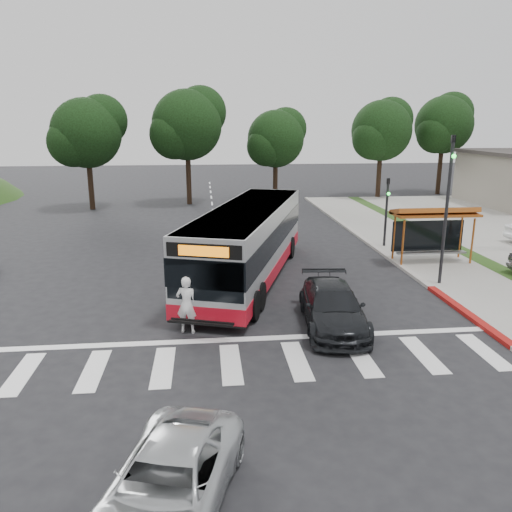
{
  "coord_description": "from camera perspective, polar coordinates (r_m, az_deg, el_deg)",
  "views": [
    {
      "loc": [
        -0.65,
        -18.58,
        6.95
      ],
      "look_at": [
        1.42,
        1.42,
        1.6
      ],
      "focal_mm": 35.0,
      "sensor_mm": 36.0,
      "label": 1
    }
  ],
  "objects": [
    {
      "name": "traffic_signal_ne_short",
      "position": [
        29.29,
        14.72,
        5.64
      ],
      "size": [
        0.18,
        0.37,
        4.0
      ],
      "color": "black",
      "rests_on": "ground"
    },
    {
      "name": "tree_north_b",
      "position": [
        47.14,
        2.34,
        13.33
      ],
      "size": [
        5.72,
        5.33,
        8.43
      ],
      "color": "black",
      "rests_on": "ground"
    },
    {
      "name": "tree_ne_a",
      "position": [
        49.55,
        14.23,
        13.83
      ],
      "size": [
        6.16,
        5.74,
        9.3
      ],
      "color": "black",
      "rests_on": "parking_lot"
    },
    {
      "name": "dark_sedan",
      "position": [
        17.78,
        8.77,
        -5.76
      ],
      "size": [
        2.5,
        5.2,
        1.46
      ],
      "primitive_type": "imported",
      "rotation": [
        0.0,
        0.0,
        -0.09
      ],
      "color": "black",
      "rests_on": "ground"
    },
    {
      "name": "transit_bus",
      "position": [
        22.7,
        -0.85,
        1.44
      ],
      "size": [
        6.69,
        13.12,
        3.33
      ],
      "primitive_type": null,
      "rotation": [
        0.0,
        0.0,
        -0.32
      ],
      "color": "#AAACAF",
      "rests_on": "ground"
    },
    {
      "name": "traffic_signal_ne_tall",
      "position": [
        22.75,
        21.06,
        6.15
      ],
      "size": [
        0.18,
        0.37,
        6.5
      ],
      "color": "black",
      "rests_on": "ground"
    },
    {
      "name": "bus_shelter",
      "position": [
        26.71,
        19.63,
        4.12
      ],
      "size": [
        4.2,
        1.6,
        2.86
      ],
      "color": "#A4511B",
      "rests_on": "sidewalk_east"
    },
    {
      "name": "sidewalk_east",
      "position": [
        29.83,
        17.26,
        0.87
      ],
      "size": [
        4.0,
        40.0,
        0.12
      ],
      "primitive_type": "cube",
      "color": "gray",
      "rests_on": "ground"
    },
    {
      "name": "tree_ne_b",
      "position": [
        54.12,
        20.72,
        13.95
      ],
      "size": [
        6.16,
        5.74,
        10.02
      ],
      "color": "black",
      "rests_on": "ground"
    },
    {
      "name": "ground",
      "position": [
        19.85,
        -3.68,
        -5.63
      ],
      "size": [
        140.0,
        140.0,
        0.0
      ],
      "primitive_type": "plane",
      "color": "black",
      "rests_on": "ground"
    },
    {
      "name": "curb_east_red",
      "position": [
        20.38,
        22.92,
        -6.04
      ],
      "size": [
        0.32,
        6.0,
        0.15
      ],
      "primitive_type": "cube",
      "color": "maroon",
      "rests_on": "ground"
    },
    {
      "name": "pedestrian",
      "position": [
        17.16,
        -7.91,
        -5.52
      ],
      "size": [
        0.83,
        0.65,
        2.01
      ],
      "primitive_type": "imported",
      "rotation": [
        0.0,
        0.0,
        2.88
      ],
      "color": "white",
      "rests_on": "ground"
    },
    {
      "name": "silver_suv_south",
      "position": [
        10.06,
        -10.03,
        -24.32
      ],
      "size": [
        3.24,
        4.91,
        1.25
      ],
      "primitive_type": "imported",
      "rotation": [
        0.0,
        0.0,
        -0.28
      ],
      "color": "#B8BBBE",
      "rests_on": "ground"
    },
    {
      "name": "tree_north_a",
      "position": [
        44.66,
        -7.8,
        14.74
      ],
      "size": [
        6.6,
        6.15,
        10.17
      ],
      "color": "black",
      "rests_on": "ground"
    },
    {
      "name": "curb_east",
      "position": [
        29.1,
        13.63,
        0.81
      ],
      "size": [
        0.3,
        40.0,
        0.15
      ],
      "primitive_type": "cube",
      "color": "#9E9991",
      "rests_on": "ground"
    },
    {
      "name": "tree_north_c",
      "position": [
        43.64,
        -18.71,
        13.29
      ],
      "size": [
        6.16,
        5.74,
        9.3
      ],
      "color": "black",
      "rests_on": "ground"
    },
    {
      "name": "crosswalk_ladder",
      "position": [
        15.27,
        -2.89,
        -12.18
      ],
      "size": [
        18.0,
        2.6,
        0.01
      ],
      "primitive_type": "cube",
      "color": "silver",
      "rests_on": "ground"
    }
  ]
}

